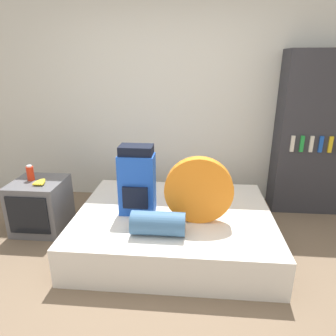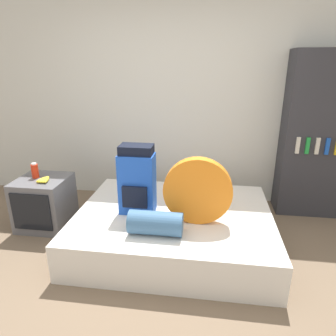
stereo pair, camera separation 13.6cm
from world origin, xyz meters
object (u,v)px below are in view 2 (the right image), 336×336
at_px(canister, 35,171).
at_px(television, 45,202).
at_px(backpack, 137,181).
at_px(bookshelf, 318,136).
at_px(tent_bag, 198,191).
at_px(sleeping_roll, 156,223).

bearing_deg(canister, television, -22.24).
height_order(backpack, television, backpack).
bearing_deg(bookshelf, tent_bag, -139.81).
relative_size(backpack, sleeping_roll, 1.46).
bearing_deg(backpack, tent_bag, -12.17).
bearing_deg(television, tent_bag, -11.01).
xyz_separation_m(tent_bag, bookshelf, (1.32, 1.11, 0.28)).
distance_m(sleeping_roll, television, 1.49).
bearing_deg(sleeping_roll, bookshelf, 39.59).
height_order(sleeping_roll, television, sleeping_roll).
height_order(television, canister, canister).
relative_size(sleeping_roll, bookshelf, 0.24).
relative_size(sleeping_roll, television, 0.82).
bearing_deg(bookshelf, backpack, -152.53).
xyz_separation_m(tent_bag, television, (-1.70, 0.33, -0.39)).
relative_size(tent_bag, sleeping_roll, 1.34).
xyz_separation_m(television, bookshelf, (3.01, 0.78, 0.67)).
bearing_deg(backpack, bookshelf, 27.47).
bearing_deg(bookshelf, television, -165.45).
xyz_separation_m(backpack, sleeping_roll, (0.24, -0.38, -0.22)).
xyz_separation_m(tent_bag, canister, (-1.78, 0.36, -0.03)).
bearing_deg(television, backpack, -10.40).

